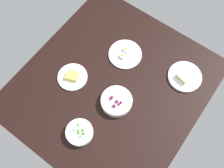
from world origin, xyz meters
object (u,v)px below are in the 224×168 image
Objects in this scene: plate_cheese at (72,77)px; bowl_peas at (80,132)px; plate_eggs at (125,54)px; plate_sandwich at (185,76)px; bowl_berries at (116,101)px.

bowl_peas is at bearing 46.27° from plate_cheese.
bowl_peas reaches higher than plate_eggs.
plate_cheese is 66.52cm from plate_sandwich.
bowl_berries is 1.02× the size of plate_cheese.
plate_sandwich reaches higher than plate_cheese.
bowl_berries is at bearing 26.09° from plate_eggs.
plate_eggs is (-31.04, 16.25, -0.09)cm from plate_cheese.
bowl_peas is 34.00cm from plate_cheese.
plate_eggs is (-28.46, -13.94, -1.39)cm from bowl_berries.
plate_cheese is at bearing -85.13° from bowl_berries.
bowl_peas is 0.73× the size of plate_eggs.
plate_eggs is 1.02× the size of plate_sandwich.
bowl_peas is at bearing -12.21° from bowl_berries.
bowl_peas is 0.84× the size of plate_cheese.
bowl_berries is 31.72cm from plate_eggs.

